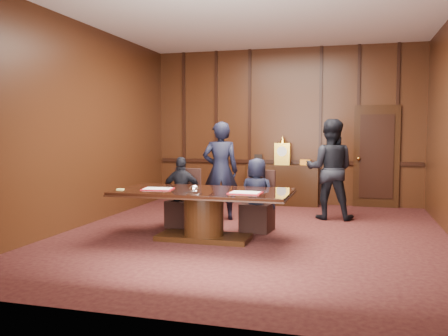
# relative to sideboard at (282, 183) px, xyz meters

# --- Properties ---
(room) EXTENTS (7.00, 7.04, 3.50)m
(room) POSITION_rel_sideboard_xyz_m (0.07, -3.12, 1.24)
(room) COLOR black
(room) RESTS_ON ground
(sideboard) EXTENTS (1.60, 0.45, 1.54)m
(sideboard) POSITION_rel_sideboard_xyz_m (0.00, 0.00, 0.00)
(sideboard) COLOR black
(sideboard) RESTS_ON ground
(conference_table) EXTENTS (2.62, 1.32, 0.76)m
(conference_table) POSITION_rel_sideboard_xyz_m (-0.64, -3.76, 0.02)
(conference_table) COLOR black
(conference_table) RESTS_ON ground
(folder_left) EXTENTS (0.51, 0.40, 0.02)m
(folder_left) POSITION_rel_sideboard_xyz_m (-1.33, -3.86, 0.28)
(folder_left) COLOR #A20E19
(folder_left) RESTS_ON conference_table
(folder_right) EXTENTS (0.47, 0.34, 0.02)m
(folder_right) POSITION_rel_sideboard_xyz_m (0.05, -3.96, 0.28)
(folder_right) COLOR #A20E19
(folder_right) RESTS_ON conference_table
(inkstand) EXTENTS (0.20, 0.14, 0.12)m
(inkstand) POSITION_rel_sideboard_xyz_m (-0.64, -4.21, 0.33)
(inkstand) COLOR white
(inkstand) RESTS_ON conference_table
(notepad) EXTENTS (0.11, 0.08, 0.01)m
(notepad) POSITION_rel_sideboard_xyz_m (-1.86, -4.06, 0.28)
(notepad) COLOR #F5EA78
(notepad) RESTS_ON conference_table
(chair_left) EXTENTS (0.52, 0.52, 0.99)m
(chair_left) POSITION_rel_sideboard_xyz_m (-1.28, -2.88, -0.19)
(chair_left) COLOR black
(chair_left) RESTS_ON ground
(chair_right) EXTENTS (0.54, 0.54, 0.99)m
(chair_right) POSITION_rel_sideboard_xyz_m (0.02, -2.88, -0.19)
(chair_right) COLOR black
(chair_right) RESTS_ON ground
(signatory_left) EXTENTS (0.75, 0.42, 1.21)m
(signatory_left) POSITION_rel_sideboard_xyz_m (-1.29, -2.96, 0.12)
(signatory_left) COLOR black
(signatory_left) RESTS_ON ground
(signatory_right) EXTENTS (0.64, 0.47, 1.21)m
(signatory_right) POSITION_rel_sideboard_xyz_m (0.01, -2.96, 0.12)
(signatory_right) COLOR black
(signatory_right) RESTS_ON ground
(witness_left) EXTENTS (0.76, 0.61, 1.82)m
(witness_left) POSITION_rel_sideboard_xyz_m (-0.85, -2.08, 0.42)
(witness_left) COLOR black
(witness_left) RESTS_ON ground
(witness_right) EXTENTS (0.93, 0.73, 1.87)m
(witness_right) POSITION_rel_sideboard_xyz_m (1.10, -1.47, 0.45)
(witness_right) COLOR black
(witness_right) RESTS_ON ground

